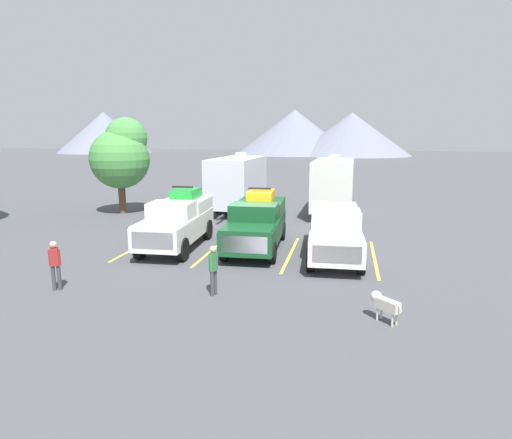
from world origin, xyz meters
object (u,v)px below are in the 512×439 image
Objects in this scene: camper_trailer_a at (237,181)px; dog at (383,303)px; pickup_truck_b at (257,222)px; pickup_truck_c at (335,230)px; camper_trailer_b at (333,184)px; person_b at (55,262)px; pickup_truck_a at (178,220)px; person_a at (213,267)px.

camper_trailer_a is 17.31m from dog.
pickup_truck_b is at bearing 126.03° from dog.
pickup_truck_c is at bearing -11.33° from pickup_truck_b.
person_b is (-8.22, -15.20, -1.01)m from camper_trailer_b.
pickup_truck_b is (3.45, 0.56, -0.04)m from pickup_truck_a.
camper_trailer_b is at bearing 1.28° from camper_trailer_a.
person_b is at bearing 178.65° from dog.
person_a is (-3.54, -5.15, -0.18)m from pickup_truck_c.
pickup_truck_a reaches higher than pickup_truck_c.
person_a is at bearing 170.26° from dog.
camper_trailer_a is at bearing 81.92° from person_b.
pickup_truck_c is 6.22m from dog.
pickup_truck_a is 11.35m from camper_trailer_b.
person_a is at bearing -91.39° from pickup_truck_b.
dog is at bearing -1.35° from person_b.
pickup_truck_c is 6.26m from person_a.
pickup_truck_c is at bearing 103.72° from dog.
pickup_truck_b is at bearing 9.29° from pickup_truck_a.
person_b is at bearing -146.19° from pickup_truck_c.
pickup_truck_c is 10.38m from person_b.
dog is at bearing -62.53° from camper_trailer_a.
pickup_truck_c is (6.85, -0.12, -0.11)m from pickup_truck_a.
pickup_truck_b is 3.47m from pickup_truck_c.
camper_trailer_a reaches higher than dog.
person_a reaches higher than dog.
person_b is 2.07× the size of dog.
pickup_truck_a is 0.73× the size of camper_trailer_a.
dog is at bearing -76.28° from pickup_truck_c.
pickup_truck_c is 0.78× the size of camper_trailer_a.
person_b reaches higher than dog.
pickup_truck_b is 9.28m from camper_trailer_b.
pickup_truck_c is 3.67× the size of person_a.
pickup_truck_b is 0.98× the size of pickup_truck_c.
pickup_truck_a is 0.94× the size of pickup_truck_c.
person_b is at bearing -128.98° from pickup_truck_b.
pickup_truck_c reaches higher than person_a.
camper_trailer_a is (0.37, 9.18, 0.78)m from pickup_truck_a.
camper_trailer_b is 17.31m from person_b.
pickup_truck_c is at bearing -0.97° from pickup_truck_a.
person_a is at bearing -124.50° from pickup_truck_c.
pickup_truck_a is 3.43× the size of person_a.
pickup_truck_c is at bearing 55.50° from person_a.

